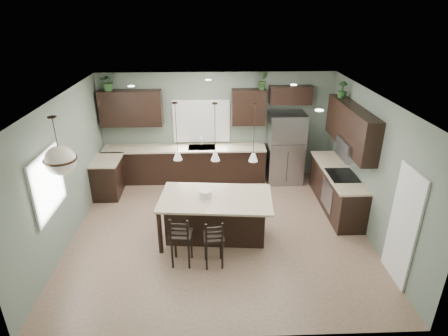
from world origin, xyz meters
TOP-DOWN VIEW (x-y plane):
  - ground at (0.00, 0.00)m, footprint 6.00×6.00m
  - pantry_door at (2.98, -1.55)m, footprint 0.04×0.82m
  - window_back at (-0.40, 2.73)m, footprint 1.35×0.02m
  - window_left at (-2.98, -0.80)m, footprint 0.02×1.10m
  - left_return_cabs at (-2.70, 1.70)m, footprint 0.60×0.90m
  - left_return_countertop at (-2.68, 1.70)m, footprint 0.66×0.96m
  - back_lower_cabs at (-0.85, 2.45)m, footprint 4.20×0.60m
  - back_countertop at (-0.85, 2.43)m, footprint 4.20×0.66m
  - sink_inset at (-0.40, 2.43)m, footprint 0.70×0.45m
  - faucet at (-0.40, 2.40)m, footprint 0.02×0.02m
  - back_upper_left at (-2.15, 2.58)m, footprint 1.55×0.34m
  - back_upper_right at (0.80, 2.58)m, footprint 0.85×0.34m
  - fridge_header at (1.85, 2.58)m, footprint 1.05×0.34m
  - right_lower_cabs at (2.70, 0.87)m, footprint 0.60×2.35m
  - right_countertop at (2.68, 0.87)m, footprint 0.66×2.35m
  - cooktop at (2.68, 0.60)m, footprint 0.58×0.75m
  - wall_oven_front at (2.40, 0.60)m, footprint 0.01×0.72m
  - right_upper_cabs at (2.83, 0.87)m, footprint 0.34×2.35m
  - microwave at (2.78, 0.60)m, footprint 0.40×0.75m
  - refrigerator at (1.76, 2.33)m, footprint 0.90×0.74m
  - kitchen_island at (-0.09, -0.26)m, footprint 2.27×1.42m
  - serving_dish at (-0.29, -0.24)m, footprint 0.24×0.24m
  - bar_stool_left at (-0.72, -1.05)m, footprint 0.42×0.42m
  - bar_stool_center at (-0.14, -1.11)m, footprint 0.38×0.38m
  - pendant_left at (-0.78, -0.20)m, footprint 0.17×0.17m
  - pendant_center at (-0.09, -0.26)m, footprint 0.17×0.17m
  - pendant_right at (0.61, -0.32)m, footprint 0.17×0.17m
  - chandelier at (-2.60, -0.99)m, footprint 0.53×0.53m
  - plant_back_left at (-2.63, 2.55)m, footprint 0.50×0.48m
  - plant_back_right at (1.14, 2.55)m, footprint 0.27×0.23m
  - plant_right_wall at (2.80, 1.60)m, footprint 0.26×0.26m
  - room_shell at (0.00, 0.00)m, footprint 6.00×6.00m

SIDE VIEW (x-z plane):
  - ground at x=0.00m, z-range 0.00..0.00m
  - left_return_cabs at x=-2.70m, z-range 0.00..0.90m
  - back_lower_cabs at x=-0.85m, z-range 0.00..0.90m
  - right_lower_cabs at x=2.70m, z-range 0.00..0.90m
  - wall_oven_front at x=2.40m, z-range 0.15..0.75m
  - kitchen_island at x=-0.09m, z-range 0.00..0.92m
  - bar_stool_center at x=-0.14m, z-range 0.00..0.97m
  - bar_stool_left at x=-0.72m, z-range 0.00..1.02m
  - left_return_countertop at x=-2.68m, z-range 0.90..0.94m
  - back_countertop at x=-0.85m, z-range 0.90..0.94m
  - right_countertop at x=2.68m, z-range 0.90..0.94m
  - refrigerator at x=1.76m, z-range 0.00..1.85m
  - sink_inset at x=-0.40m, z-range 0.93..0.94m
  - cooktop at x=2.68m, z-range 0.93..0.95m
  - serving_dish at x=-0.29m, z-range 0.92..1.06m
  - pantry_door at x=2.98m, z-range 0.00..2.04m
  - faucet at x=-0.40m, z-range 0.94..1.22m
  - window_back at x=-0.40m, z-range 1.05..2.05m
  - window_left at x=-2.98m, z-range 1.05..2.05m
  - microwave at x=2.78m, z-range 1.35..1.75m
  - room_shell at x=0.00m, z-range -1.30..4.70m
  - back_upper_left at x=-2.15m, z-range 1.50..2.40m
  - back_upper_right at x=0.80m, z-range 1.50..2.40m
  - right_upper_cabs at x=2.83m, z-range 1.50..2.40m
  - fridge_header at x=1.85m, z-range 2.02..2.48m
  - pendant_left at x=-0.78m, z-range 1.70..2.80m
  - pendant_center at x=-0.09m, z-range 1.70..2.80m
  - pendant_right at x=0.61m, z-range 1.70..2.80m
  - chandelier at x=-2.60m, z-range 1.80..2.80m
  - plant_right_wall at x=2.80m, z-range 2.40..2.77m
  - plant_back_right at x=1.14m, z-range 2.40..2.83m
  - plant_back_left at x=-2.63m, z-range 2.40..2.85m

